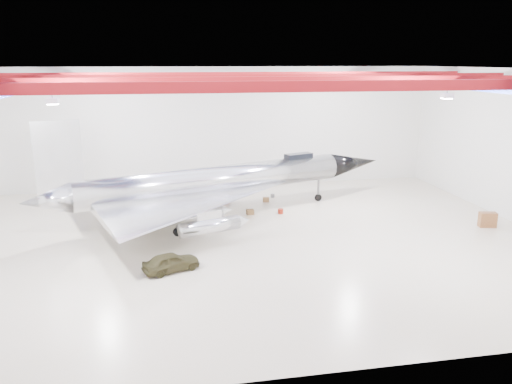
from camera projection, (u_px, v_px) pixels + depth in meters
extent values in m
plane|color=beige|center=(245.00, 240.00, 33.08)|extent=(40.00, 40.00, 0.00)
plane|color=silver|center=(219.00, 128.00, 45.94)|extent=(40.00, 0.00, 40.00)
plane|color=#0A0F38|center=(244.00, 69.00, 30.27)|extent=(40.00, 40.00, 0.00)
cube|color=maroon|center=(277.00, 87.00, 21.87)|extent=(39.50, 0.25, 0.50)
cube|color=maroon|center=(253.00, 81.00, 27.57)|extent=(39.50, 0.25, 0.50)
cube|color=maroon|center=(237.00, 78.00, 33.28)|extent=(39.50, 0.25, 0.50)
cube|color=maroon|center=(226.00, 75.00, 38.99)|extent=(39.50, 0.25, 0.50)
cube|color=#0D174E|center=(37.00, 86.00, 28.42)|extent=(0.25, 29.50, 0.40)
cube|color=#0D174E|center=(425.00, 83.00, 32.59)|extent=(0.25, 29.50, 0.40)
cube|color=silver|center=(53.00, 101.00, 23.16)|extent=(0.55, 0.55, 0.25)
cube|color=silver|center=(447.00, 96.00, 26.64)|extent=(0.55, 0.55, 0.25)
cube|color=silver|center=(89.00, 88.00, 34.57)|extent=(0.55, 0.55, 0.25)
cube|color=silver|center=(361.00, 85.00, 38.05)|extent=(0.55, 0.55, 0.25)
cylinder|color=silver|center=(217.00, 180.00, 37.16)|extent=(20.35, 8.51, 2.08)
cone|color=black|center=(353.00, 163.00, 43.19)|extent=(5.58, 3.61, 2.08)
cone|color=silver|center=(45.00, 201.00, 31.61)|extent=(3.61, 2.95, 2.08)
cube|color=silver|center=(58.00, 157.00, 31.41)|extent=(2.80, 1.03, 4.67)
cube|color=black|center=(299.00, 157.00, 40.26)|extent=(2.43, 1.51, 0.52)
cylinder|color=silver|center=(210.00, 226.00, 31.25)|extent=(4.04, 2.13, 0.93)
cylinder|color=silver|center=(194.00, 215.00, 33.45)|extent=(4.04, 2.13, 0.93)
cylinder|color=silver|center=(164.00, 194.00, 38.72)|extent=(4.04, 2.13, 0.93)
cylinder|color=silver|center=(154.00, 187.00, 40.92)|extent=(4.04, 2.13, 0.93)
cylinder|color=#59595B|center=(318.00, 190.00, 42.01)|extent=(0.19, 0.19, 1.87)
cylinder|color=black|center=(318.00, 198.00, 42.17)|extent=(0.62, 0.40, 0.58)
cylinder|color=#59595B|center=(177.00, 223.00, 33.54)|extent=(0.19, 0.19, 1.87)
cylinder|color=black|center=(177.00, 232.00, 33.70)|extent=(0.62, 0.40, 0.58)
cylinder|color=#59595B|center=(153.00, 204.00, 37.94)|extent=(0.19, 0.19, 1.87)
cylinder|color=black|center=(154.00, 212.00, 38.10)|extent=(0.62, 0.40, 0.58)
imported|color=#39351C|center=(171.00, 262.00, 28.02)|extent=(3.45, 2.36, 1.09)
cube|color=brown|center=(488.00, 220.00, 35.52)|extent=(1.27, 0.82, 1.07)
cube|color=olive|center=(146.00, 219.00, 36.92)|extent=(0.56, 0.49, 0.34)
cube|color=maroon|center=(227.00, 200.00, 41.84)|extent=(0.53, 0.43, 0.35)
cylinder|color=#59595B|center=(221.00, 226.00, 35.30)|extent=(0.45, 0.45, 0.37)
cube|color=olive|center=(266.00, 200.00, 41.93)|extent=(0.59, 0.50, 0.37)
cube|color=#59595B|center=(174.00, 214.00, 38.12)|extent=(0.47, 0.42, 0.27)
cylinder|color=maroon|center=(281.00, 211.00, 38.69)|extent=(0.46, 0.46, 0.38)
cube|color=olive|center=(250.00, 212.00, 38.49)|extent=(0.59, 0.50, 0.38)
cylinder|color=#59595B|center=(272.00, 196.00, 43.26)|extent=(0.46, 0.46, 0.31)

